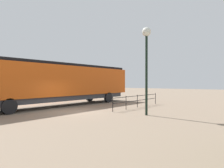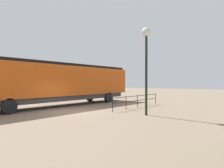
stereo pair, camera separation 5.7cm
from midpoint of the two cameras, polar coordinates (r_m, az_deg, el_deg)
The scene contains 4 objects.
ground_plane at distance 16.15m, azimuth -10.62°, elevation -7.35°, with size 120.00×120.00×0.00m, color #84705B.
locomotive at distance 20.47m, azimuth -12.53°, elevation 0.51°, with size 3.10×16.91×3.92m.
lamp_post at distance 14.36m, azimuth 9.38°, elevation 9.44°, with size 0.60×0.60×5.85m.
platform_fence at distance 18.53m, azimuth 6.96°, elevation -4.13°, with size 0.05×7.09×1.10m.
Camera 2 is at (12.02, -10.57, 2.18)m, focal length 33.80 mm.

